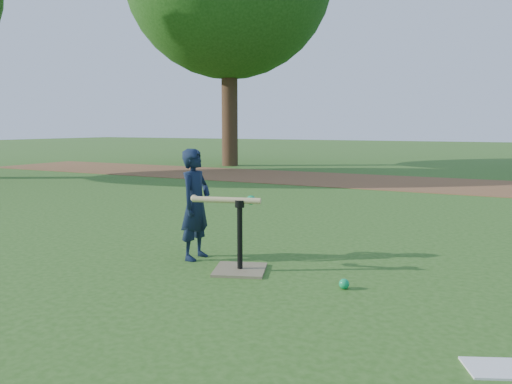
% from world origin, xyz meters
% --- Properties ---
extents(ground, '(80.00, 80.00, 0.00)m').
position_xyz_m(ground, '(0.00, 0.00, 0.00)').
color(ground, '#285116').
rests_on(ground, ground).
extents(dirt_strip, '(24.00, 3.00, 0.01)m').
position_xyz_m(dirt_strip, '(0.00, 7.50, 0.01)').
color(dirt_strip, brown).
rests_on(dirt_strip, ground).
extents(child, '(0.25, 0.38, 1.03)m').
position_xyz_m(child, '(-0.63, 0.20, 0.52)').
color(child, black).
rests_on(child, ground).
extents(wiffle_ball_ground, '(0.08, 0.08, 0.08)m').
position_xyz_m(wiffle_ball_ground, '(0.87, -0.03, 0.04)').
color(wiffle_ball_ground, '#0D9851').
rests_on(wiffle_ball_ground, ground).
extents(clipboard, '(0.37, 0.33, 0.01)m').
position_xyz_m(clipboard, '(1.95, -0.90, 0.01)').
color(clipboard, silver).
rests_on(clipboard, ground).
extents(batting_tee, '(0.55, 0.55, 0.61)m').
position_xyz_m(batting_tee, '(-0.07, 0.02, 0.11)').
color(batting_tee, '#796C4C').
rests_on(batting_tee, ground).
extents(swing_action, '(0.63, 0.24, 0.08)m').
position_xyz_m(swing_action, '(-0.18, 0.02, 0.61)').
color(swing_action, tan).
rests_on(swing_action, ground).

